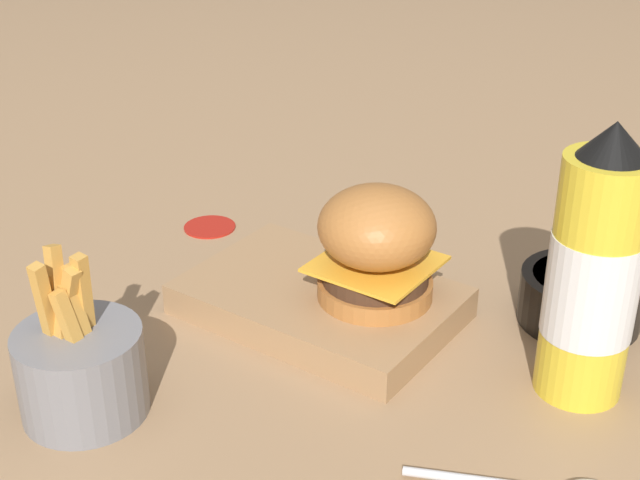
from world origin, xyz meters
name	(u,v)px	position (x,y,z in m)	size (l,w,h in m)	color
ground_plane	(336,311)	(0.00, 0.00, 0.00)	(6.00, 6.00, 0.00)	#9E7A56
serving_board	(320,301)	(-0.01, -0.01, 0.02)	(0.25, 0.17, 0.03)	#A37A51
burger	(378,242)	(0.04, 0.00, 0.09)	(0.11, 0.11, 0.11)	#AD6B33
ketchup_bottle	(593,275)	(0.24, 0.01, 0.11)	(0.07, 0.07, 0.24)	yellow
fries_basket	(81,368)	(-0.08, -0.25, 0.04)	(0.10, 0.10, 0.14)	slate
side_bowl	(581,297)	(0.20, 0.12, 0.03)	(0.11, 0.11, 0.05)	black
ketchup_puddle	(210,226)	(-0.22, 0.07, 0.00)	(0.06, 0.06, 0.00)	#B21E14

